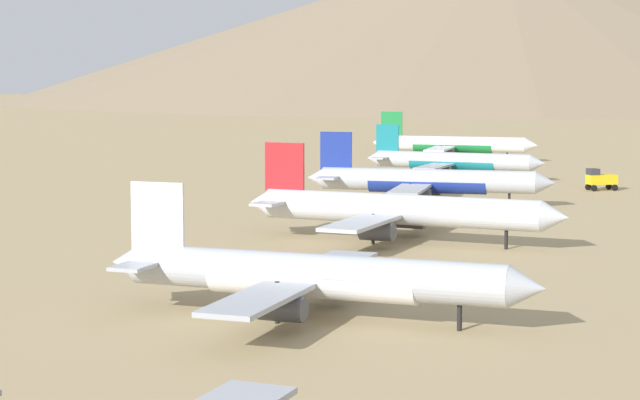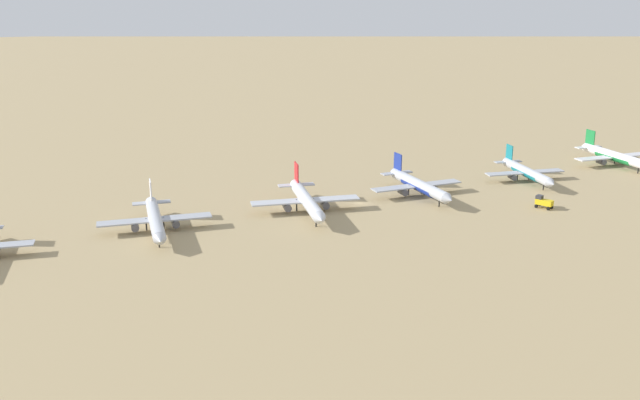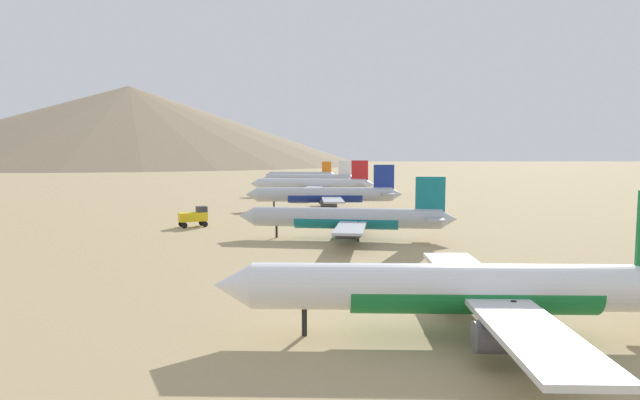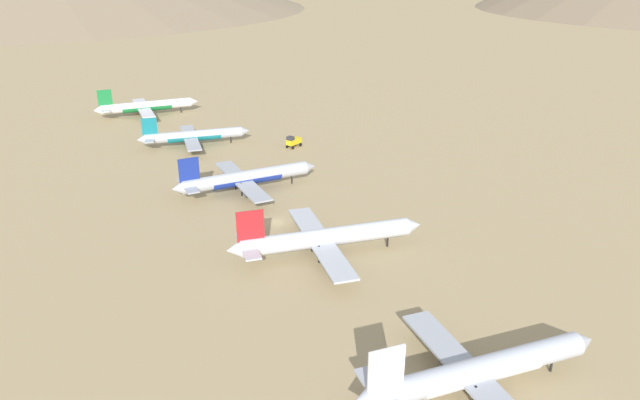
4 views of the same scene
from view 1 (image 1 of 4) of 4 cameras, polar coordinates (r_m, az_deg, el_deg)
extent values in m
plane|color=tan|center=(164.38, 3.98, -1.07)|extent=(1800.00, 1800.00, 0.00)
cylinder|color=#B2B7C1|center=(99.82, -0.34, -3.64)|extent=(33.72, 5.53, 3.54)
cone|color=#B2B7C1|center=(95.21, 10.08, -4.23)|extent=(3.19, 3.64, 3.47)
cone|color=#B2B7C1|center=(107.30, -9.46, -3.02)|extent=(2.80, 3.34, 3.19)
cube|color=white|center=(105.12, -7.91, -0.90)|extent=(5.14, 0.63, 6.53)
cube|color=#A4A8B2|center=(105.92, -8.14, -2.93)|extent=(3.64, 11.35, 0.34)
cube|color=#A4A8B2|center=(100.42, -1.09, -3.94)|extent=(6.54, 31.93, 0.42)
cylinder|color=#4C4C54|center=(105.56, 0.37, -4.14)|extent=(4.04, 2.37, 2.14)
cylinder|color=#4C4C54|center=(95.28, -1.87, -5.29)|extent=(4.04, 2.37, 2.14)
cylinder|color=black|center=(96.67, 6.81, -5.31)|extent=(0.41, 0.41, 3.56)
cylinder|color=black|center=(103.25, -1.09, -4.51)|extent=(0.41, 0.41, 3.56)
cylinder|color=black|center=(98.82, -2.10, -5.01)|extent=(0.41, 0.41, 3.56)
cylinder|color=white|center=(99.87, -0.34, -3.79)|extent=(18.64, 4.64, 3.55)
cylinder|color=silver|center=(144.29, 3.88, -0.46)|extent=(35.66, 8.02, 3.74)
cone|color=silver|center=(139.12, 11.40, -0.83)|extent=(3.57, 4.02, 3.67)
cone|color=silver|center=(151.67, -2.94, -0.12)|extent=(3.15, 3.68, 3.37)
cube|color=red|center=(149.70, -1.74, 1.49)|extent=(5.42, 1.00, 6.90)
cube|color=#B6BBC5|center=(150.35, -1.94, -0.03)|extent=(4.56, 12.12, 0.35)
cube|color=#B6BBC5|center=(144.86, 3.33, -0.69)|extent=(8.96, 33.85, 0.44)
cylinder|color=#4C4C54|center=(150.30, 4.38, -0.96)|extent=(4.38, 2.75, 2.27)
cylinder|color=#4C4C54|center=(139.27, 2.79, -1.53)|extent=(4.38, 2.75, 2.27)
cylinder|color=black|center=(140.71, 9.06, -1.62)|extent=(0.43, 0.43, 3.76)
cylinder|color=black|center=(147.78, 3.30, -1.17)|extent=(0.43, 0.43, 3.76)
cylinder|color=black|center=(143.02, 2.60, -1.42)|extent=(0.43, 0.43, 3.76)
cylinder|color=#B2B7C1|center=(184.78, 5.25, 0.96)|extent=(33.78, 5.10, 3.55)
cone|color=#B2B7C1|center=(183.01, 10.94, 0.82)|extent=(3.15, 3.62, 3.48)
cone|color=#B2B7C1|center=(188.27, -0.21, 1.09)|extent=(2.76, 3.31, 3.20)
cube|color=navy|center=(187.16, 0.79, 2.34)|extent=(5.15, 0.56, 6.54)
cube|color=#A4A8B2|center=(187.59, 0.62, 1.18)|extent=(3.51, 11.34, 0.34)
cube|color=#A4A8B2|center=(185.04, 4.82, 0.78)|extent=(6.14, 31.97, 0.42)
cylinder|color=#4C4C54|center=(190.58, 5.30, 0.55)|extent=(4.02, 2.33, 2.15)
cylinder|color=#4C4C54|center=(179.55, 4.78, 0.20)|extent=(4.02, 2.33, 2.15)
cylinder|color=black|center=(183.57, 9.20, 0.20)|extent=(0.41, 0.41, 3.57)
cylinder|color=black|center=(187.73, 4.65, 0.40)|extent=(0.41, 0.41, 3.57)
cylinder|color=black|center=(182.96, 4.41, 0.25)|extent=(0.41, 0.41, 3.57)
cylinder|color=navy|center=(184.80, 5.25, 0.88)|extent=(18.65, 4.41, 3.56)
cylinder|color=#B2B7C1|center=(229.28, 6.48, 1.92)|extent=(30.94, 6.75, 3.25)
cone|color=#B2B7C1|center=(225.13, 10.57, 1.77)|extent=(3.08, 3.48, 3.18)
cone|color=#B2B7C1|center=(234.49, 2.59, 2.05)|extent=(2.71, 3.18, 2.92)
cube|color=#14727F|center=(233.18, 3.30, 2.96)|extent=(4.70, 0.84, 5.98)
cube|color=#A4A8B2|center=(233.59, 3.18, 2.11)|extent=(3.89, 10.50, 0.31)
cube|color=#A4A8B2|center=(229.69, 6.17, 1.79)|extent=(7.57, 29.36, 0.38)
cylinder|color=#4C4C54|center=(234.49, 6.69, 1.58)|extent=(3.79, 2.36, 1.97)
cylinder|color=#4C4C54|center=(224.69, 5.96, 1.39)|extent=(3.79, 2.36, 1.97)
cylinder|color=black|center=(226.42, 9.31, 1.32)|extent=(0.38, 0.38, 3.27)
cylinder|color=black|center=(232.17, 6.12, 1.49)|extent=(0.38, 0.38, 3.27)
cylinder|color=black|center=(227.93, 5.80, 1.40)|extent=(0.38, 0.38, 3.27)
cylinder|color=#14727F|center=(229.30, 6.48, 1.86)|extent=(17.19, 5.17, 3.25)
cylinder|color=white|center=(275.61, 6.48, 2.73)|extent=(33.55, 3.86, 3.54)
cone|color=white|center=(272.91, 10.26, 2.63)|extent=(3.01, 3.50, 3.47)
cone|color=white|center=(279.43, 2.83, 2.81)|extent=(2.64, 3.21, 3.18)
cube|color=#197A38|center=(278.41, 3.51, 3.65)|extent=(5.12, 0.37, 6.52)
cube|color=silver|center=(278.74, 3.39, 2.87)|extent=(3.09, 11.20, 0.34)
cube|color=silver|center=(275.90, 6.20, 2.61)|extent=(4.96, 31.70, 0.42)
cylinder|color=#4C4C54|center=(281.33, 6.55, 2.41)|extent=(3.93, 2.18, 2.14)
cylinder|color=#4C4C54|center=(270.38, 6.13, 2.26)|extent=(3.93, 2.18, 2.14)
cylinder|color=black|center=(273.75, 9.10, 2.22)|extent=(0.41, 0.41, 3.56)
cylinder|color=black|center=(278.55, 6.10, 2.33)|extent=(0.41, 0.41, 3.56)
cylinder|color=black|center=(273.81, 5.91, 2.26)|extent=(0.41, 0.41, 3.56)
cylinder|color=#197A38|center=(275.63, 6.48, 2.67)|extent=(18.47, 3.72, 3.54)
cube|color=yellow|center=(212.33, 13.55, 0.98)|extent=(5.66, 4.54, 1.70)
cube|color=#333338|center=(211.46, 13.15, 1.35)|extent=(2.58, 2.69, 1.10)
cylinder|color=black|center=(210.57, 13.20, 0.56)|extent=(1.13, 0.84, 1.10)
cylinder|color=black|center=(212.63, 12.93, 0.62)|extent=(1.13, 0.84, 1.10)
cylinder|color=black|center=(212.33, 14.16, 0.58)|extent=(1.13, 0.84, 1.10)
cylinder|color=black|center=(214.37, 13.88, 0.65)|extent=(1.13, 0.84, 1.10)
cone|color=#8C775B|center=(847.84, 8.57, 8.57)|extent=(683.46, 683.46, 109.18)
camera|label=2|loc=(186.43, 84.00, 14.69)|focal=39.89mm
camera|label=3|loc=(311.92, 9.71, 4.95)|focal=29.08mm
camera|label=4|loc=(93.72, -45.77, 26.91)|focal=32.71mm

